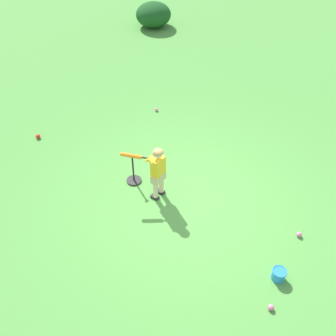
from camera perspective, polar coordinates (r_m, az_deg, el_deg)
The scene contains 9 objects.
ground_plane at distance 6.85m, azimuth 2.82°, elevation -5.07°, with size 40.00×40.00×0.00m, color #519942.
child_batter at distance 6.51m, azimuth -1.74°, elevation -0.07°, with size 0.71×0.44×1.08m.
play_ball_by_bucket at distance 9.09m, azimuth -1.74°, elevation 8.67°, with size 0.07×0.07×0.07m, color pink.
play_ball_midfield at distance 8.67m, azimuth -18.78°, elevation 4.49°, with size 0.10×0.10×0.10m, color red.
play_ball_near_batter at distance 6.66m, azimuth 18.92°, elevation -9.34°, with size 0.09×0.09×0.09m, color pink.
play_ball_far_left at distance 5.79m, azimuth 15.05°, elevation -19.39°, with size 0.09×0.09×0.09m, color pink.
batting_tee at distance 7.18m, azimuth -5.11°, elevation -1.33°, with size 0.28×0.28×0.62m.
toy_bucket at distance 6.03m, azimuth 16.14°, elevation -14.96°, with size 0.22×0.22×0.19m.
shrub_left_background at distance 13.57m, azimuth -2.18°, elevation 21.84°, with size 1.15×1.17×0.78m, color #194C1E.
Camera 1 is at (2.37, -4.06, 4.98)m, focal length 40.99 mm.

